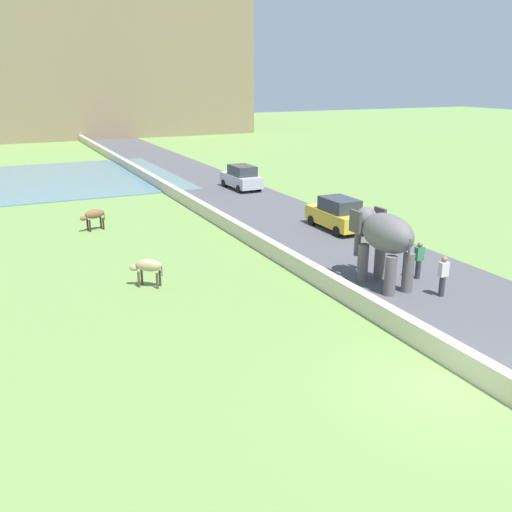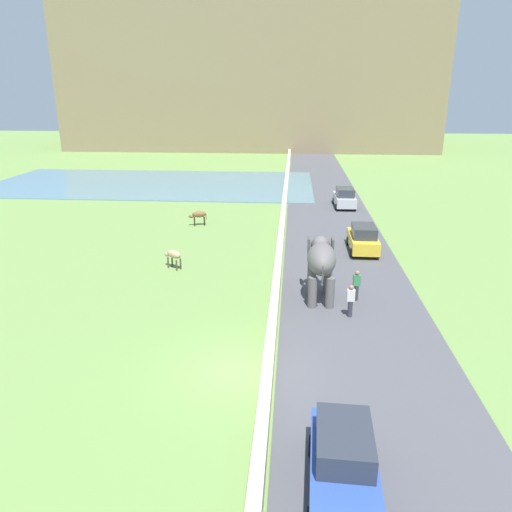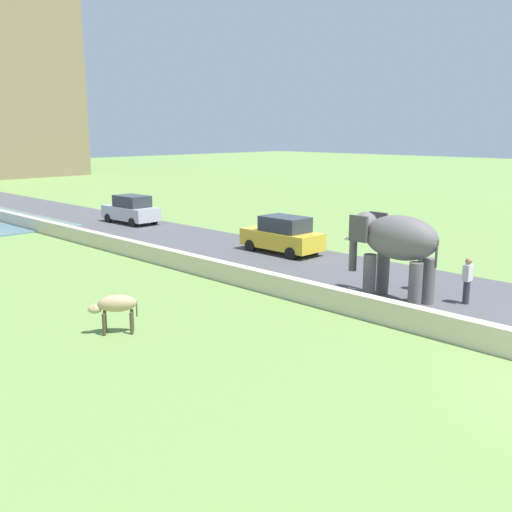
{
  "view_description": "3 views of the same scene",
  "coord_description": "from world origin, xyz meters",
  "px_view_note": "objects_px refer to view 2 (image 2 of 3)",
  "views": [
    {
      "loc": [
        -10.21,
        -9.96,
        8.03
      ],
      "look_at": [
        -1.43,
        8.43,
        1.51
      ],
      "focal_mm": 39.6,
      "sensor_mm": 36.0,
      "label": 1
    },
    {
      "loc": [
        1.95,
        -15.84,
        10.04
      ],
      "look_at": [
        0.13,
        7.91,
        1.93
      ],
      "focal_mm": 34.22,
      "sensor_mm": 36.0,
      "label": 2
    },
    {
      "loc": [
        -13.49,
        -3.17,
        5.74
      ],
      "look_at": [
        0.92,
        11.12,
        1.34
      ],
      "focal_mm": 40.8,
      "sensor_mm": 36.0,
      "label": 3
    }
  ],
  "objects_px": {
    "person_beside_elephant": "(357,285)",
    "cow_brown": "(199,215)",
    "car_yellow": "(363,239)",
    "car_silver": "(345,198)",
    "cow_tan": "(173,255)",
    "person_trailing": "(351,300)",
    "car_blue": "(343,462)",
    "elephant": "(321,261)"
  },
  "relations": [
    {
      "from": "car_yellow",
      "to": "cow_tan",
      "type": "xyz_separation_m",
      "value": [
        -11.58,
        -4.04,
        -0.06
      ]
    },
    {
      "from": "person_trailing",
      "to": "cow_brown",
      "type": "distance_m",
      "value": 18.59
    },
    {
      "from": "car_yellow",
      "to": "car_silver",
      "type": "xyz_separation_m",
      "value": [
        0.0,
        12.75,
        0.0
      ]
    },
    {
      "from": "person_beside_elephant",
      "to": "cow_brown",
      "type": "xyz_separation_m",
      "value": [
        -10.56,
        13.72,
        -0.04
      ]
    },
    {
      "from": "person_beside_elephant",
      "to": "car_blue",
      "type": "bearing_deg",
      "value": -98.23
    },
    {
      "from": "cow_brown",
      "to": "car_silver",
      "type": "bearing_deg",
      "value": 30.69
    },
    {
      "from": "person_trailing",
      "to": "car_silver",
      "type": "bearing_deg",
      "value": 85.33
    },
    {
      "from": "elephant",
      "to": "cow_tan",
      "type": "bearing_deg",
      "value": 155.31
    },
    {
      "from": "person_beside_elephant",
      "to": "person_trailing",
      "type": "bearing_deg",
      "value": -104.56
    },
    {
      "from": "car_blue",
      "to": "cow_tan",
      "type": "height_order",
      "value": "car_blue"
    },
    {
      "from": "car_yellow",
      "to": "cow_tan",
      "type": "bearing_deg",
      "value": -160.75
    },
    {
      "from": "car_silver",
      "to": "elephant",
      "type": "bearing_deg",
      "value": -98.67
    },
    {
      "from": "person_beside_elephant",
      "to": "car_silver",
      "type": "xyz_separation_m",
      "value": [
        1.36,
        20.8,
        0.03
      ]
    },
    {
      "from": "car_yellow",
      "to": "car_blue",
      "type": "bearing_deg",
      "value": -98.76
    },
    {
      "from": "person_beside_elephant",
      "to": "car_blue",
      "type": "distance_m",
      "value": 12.5
    },
    {
      "from": "person_beside_elephant",
      "to": "cow_brown",
      "type": "relative_size",
      "value": 1.14
    },
    {
      "from": "elephant",
      "to": "person_beside_elephant",
      "type": "height_order",
      "value": "elephant"
    },
    {
      "from": "elephant",
      "to": "person_trailing",
      "type": "distance_m",
      "value": 2.68
    },
    {
      "from": "elephant",
      "to": "car_silver",
      "type": "distance_m",
      "value": 20.94
    },
    {
      "from": "person_beside_elephant",
      "to": "car_yellow",
      "type": "relative_size",
      "value": 0.41
    },
    {
      "from": "person_beside_elephant",
      "to": "car_blue",
      "type": "height_order",
      "value": "car_blue"
    },
    {
      "from": "car_silver",
      "to": "cow_tan",
      "type": "distance_m",
      "value": 20.4
    },
    {
      "from": "elephant",
      "to": "car_yellow",
      "type": "bearing_deg",
      "value": 68.31
    },
    {
      "from": "cow_brown",
      "to": "cow_tan",
      "type": "bearing_deg",
      "value": -87.98
    },
    {
      "from": "car_silver",
      "to": "person_beside_elephant",
      "type": "bearing_deg",
      "value": -93.74
    },
    {
      "from": "elephant",
      "to": "person_beside_elephant",
      "type": "bearing_deg",
      "value": -4.16
    },
    {
      "from": "car_yellow",
      "to": "cow_tan",
      "type": "distance_m",
      "value": 12.26
    },
    {
      "from": "cow_brown",
      "to": "person_trailing",
      "type": "bearing_deg",
      "value": -57.22
    },
    {
      "from": "person_trailing",
      "to": "car_yellow",
      "type": "relative_size",
      "value": 0.41
    },
    {
      "from": "elephant",
      "to": "car_yellow",
      "type": "distance_m",
      "value": 8.6
    },
    {
      "from": "car_blue",
      "to": "cow_brown",
      "type": "height_order",
      "value": "car_blue"
    },
    {
      "from": "person_trailing",
      "to": "car_blue",
      "type": "xyz_separation_m",
      "value": [
        -1.29,
        -10.46,
        0.03
      ]
    },
    {
      "from": "cow_brown",
      "to": "elephant",
      "type": "bearing_deg",
      "value": -57.16
    },
    {
      "from": "car_yellow",
      "to": "car_silver",
      "type": "height_order",
      "value": "same"
    },
    {
      "from": "person_beside_elephant",
      "to": "cow_brown",
      "type": "bearing_deg",
      "value": 127.59
    },
    {
      "from": "cow_brown",
      "to": "car_blue",
      "type": "bearing_deg",
      "value": -71.41
    },
    {
      "from": "person_beside_elephant",
      "to": "cow_tan",
      "type": "xyz_separation_m",
      "value": [
        -10.22,
        4.01,
        -0.04
      ]
    },
    {
      "from": "elephant",
      "to": "car_blue",
      "type": "bearing_deg",
      "value": -89.99
    },
    {
      "from": "person_trailing",
      "to": "car_yellow",
      "type": "xyz_separation_m",
      "value": [
        1.85,
        9.96,
        0.03
      ]
    },
    {
      "from": "car_silver",
      "to": "cow_brown",
      "type": "distance_m",
      "value": 13.87
    },
    {
      "from": "person_trailing",
      "to": "elephant",
      "type": "bearing_deg",
      "value": 122.4
    },
    {
      "from": "person_trailing",
      "to": "car_yellow",
      "type": "distance_m",
      "value": 10.13
    }
  ]
}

